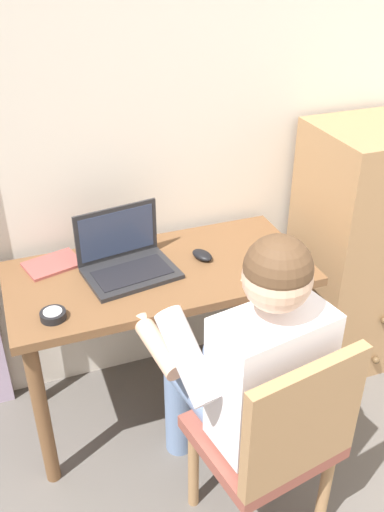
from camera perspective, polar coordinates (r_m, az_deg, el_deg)
The scene contains 10 objects.
wall_back at distance 2.43m, azimuth 4.20°, elevation 15.26°, with size 4.80×0.05×2.50m, color beige.
desk at distance 2.27m, azimuth -3.25°, elevation -3.92°, with size 1.18×0.56×0.73m.
dresser at distance 2.73m, azimuth 16.74°, elevation 0.64°, with size 0.52×0.50×1.18m.
chair at distance 1.91m, azimuth 8.50°, elevation -17.82°, with size 0.48×0.47×0.87m.
person_seated at distance 1.88m, azimuth 5.57°, elevation -10.62°, with size 0.60×0.63×1.19m.
laptop at distance 2.19m, azimuth -6.69°, elevation -0.30°, with size 0.37×0.30×0.24m.
computer_mouse at distance 2.26m, azimuth 1.05°, elevation 0.09°, with size 0.06×0.10×0.03m, color black.
desk_clock at distance 2.00m, azimuth -13.93°, elevation -5.83°, with size 0.09×0.09×0.03m.
notebook_pad at distance 2.29m, azimuth -13.98°, elevation -0.80°, with size 0.21×0.15×0.01m, color #994742.
coffee_mug at distance 2.22m, azimuth 8.76°, elevation -0.06°, with size 0.12×0.08×0.09m.
Camera 1 is at (-0.97, 0.07, 1.92)m, focal length 39.38 mm.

